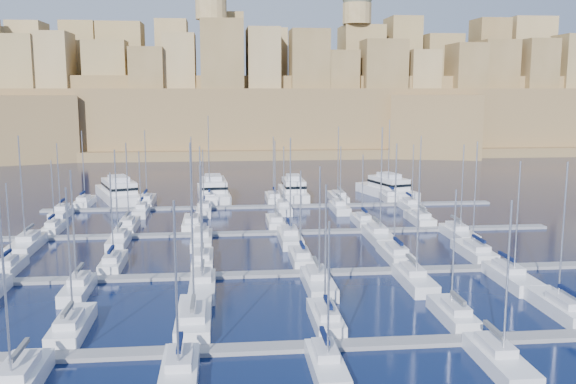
{
  "coord_description": "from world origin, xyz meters",
  "views": [
    {
      "loc": [
        -9.19,
        -85.83,
        22.19
      ],
      "look_at": [
        0.28,
        6.0,
        7.16
      ],
      "focal_mm": 40.0,
      "sensor_mm": 36.0,
      "label": 1
    }
  ],
  "objects": [
    {
      "name": "sailboat_7",
      "position": [
        -24.53,
        -40.09,
        0.79
      ],
      "size": [
        3.13,
        10.44,
        17.86
      ],
      "color": "silver",
      "rests_on": "ground"
    },
    {
      "name": "sailboat_34",
      "position": [
        13.48,
        4.02,
        0.78
      ],
      "size": [
        3.06,
        10.2,
        16.99
      ],
      "color": "silver",
      "rests_on": "ground"
    },
    {
      "name": "sailboat_35",
      "position": [
        25.68,
        4.26,
        0.75
      ],
      "size": [
        2.92,
        9.72,
        14.38
      ],
      "color": "silver",
      "rests_on": "ground"
    },
    {
      "name": "sailboat_32",
      "position": [
        -12.31,
        4.28,
        0.75
      ],
      "size": [
        2.9,
        9.67,
        14.46
      ],
      "color": "silver",
      "rests_on": "ground"
    },
    {
      "name": "sailboat_37",
      "position": [
        -23.8,
        37.6,
        0.75
      ],
      "size": [
        2.83,
        9.43,
        14.54
      ],
      "color": "silver",
      "rests_on": "ground"
    },
    {
      "name": "pontoon_mid_far",
      "position": [
        0.0,
        10.0,
        0.2
      ],
      "size": [
        84.0,
        2.0,
        0.4
      ],
      "primitive_type": "cube",
      "color": "slate",
      "rests_on": "ground"
    },
    {
      "name": "pontoon_mid_near",
      "position": [
        0.0,
        -12.0,
        0.2
      ],
      "size": [
        84.0,
        2.0,
        0.4
      ],
      "primitive_type": "cube",
      "color": "slate",
      "rests_on": "ground"
    },
    {
      "name": "sailboat_47",
      "position": [
        25.05,
        26.64,
        0.73
      ],
      "size": [
        2.68,
        8.94,
        12.43
      ],
      "color": "silver",
      "rests_on": "ground"
    },
    {
      "name": "sailboat_45",
      "position": [
        1.64,
        27.01,
        0.72
      ],
      "size": [
        2.46,
        8.19,
        12.25
      ],
      "color": "silver",
      "rests_on": "ground"
    },
    {
      "name": "sailboat_20",
      "position": [
        -11.57,
        -17.49,
        0.75
      ],
      "size": [
        2.76,
        9.21,
        14.4
      ],
      "color": "silver",
      "rests_on": "ground"
    },
    {
      "name": "sailboat_1",
      "position": [
        -23.09,
        -28.46,
        0.74
      ],
      "size": [
        2.79,
        9.31,
        13.76
      ],
      "color": "silver",
      "rests_on": "ground"
    },
    {
      "name": "sailboat_33",
      "position": [
        0.36,
        4.13,
        0.76
      ],
      "size": [
        2.99,
        9.98,
        15.58
      ],
      "color": "silver",
      "rests_on": "ground"
    },
    {
      "name": "sailboat_27",
      "position": [
        -0.82,
        15.22,
        0.74
      ],
      "size": [
        2.6,
        8.66,
        14.16
      ],
      "color": "silver",
      "rests_on": "ground"
    },
    {
      "name": "sailboat_23",
      "position": [
        23.54,
        -17.97,
        0.76
      ],
      "size": [
        3.06,
        10.19,
        14.52
      ],
      "color": "silver",
      "rests_on": "ground"
    },
    {
      "name": "fortified_city",
      "position": [
        -0.19,
        155.26,
        14.74
      ],
      "size": [
        460.0,
        108.95,
        59.52
      ],
      "color": "brown",
      "rests_on": "ground"
    },
    {
      "name": "sailboat_46",
      "position": [
        11.82,
        26.74,
        0.73
      ],
      "size": [
        2.62,
        8.74,
        12.24
      ],
      "color": "silver",
      "rests_on": "ground"
    },
    {
      "name": "sailboat_14",
      "position": [
        -11.86,
        -6.81,
        0.74
      ],
      "size": [
        2.58,
        8.59,
        13.56
      ],
      "color": "silver",
      "rests_on": "ground"
    },
    {
      "name": "motor_yacht_c",
      "position": [
        4.97,
        41.03,
        1.73
      ],
      "size": [
        4.81,
        15.71,
        5.25
      ],
      "color": "silver",
      "rests_on": "ground"
    },
    {
      "name": "sailboat_38",
      "position": [
        -11.79,
        38.2,
        0.78
      ],
      "size": [
        3.19,
        10.65,
        17.17
      ],
      "color": "silver",
      "rests_on": "ground"
    },
    {
      "name": "motor_yacht_d",
      "position": [
        24.56,
        41.79,
        1.73
      ],
      "size": [
        9.82,
        17.99,
        5.25
      ],
      "color": "silver",
      "rests_on": "ground"
    },
    {
      "name": "sailboat_2",
      "position": [
        -12.08,
        -27.81,
        0.79
      ],
      "size": [
        3.19,
        10.63,
        17.58
      ],
      "color": "silver",
      "rests_on": "ground"
    },
    {
      "name": "sailboat_28",
      "position": [
        13.48,
        15.02,
        0.72
      ],
      "size": [
        2.48,
        8.25,
        11.83
      ],
      "color": "silver",
      "rests_on": "ground"
    },
    {
      "name": "sailboat_40",
      "position": [
        13.55,
        37.65,
        0.76
      ],
      "size": [
        2.86,
        9.53,
        15.0
      ],
      "color": "silver",
      "rests_on": "ground"
    },
    {
      "name": "sailboat_42",
      "position": [
        -37.16,
        26.83,
        0.73
      ],
      "size": [
        2.57,
        8.56,
        13.19
      ],
      "color": "silver",
      "rests_on": "ground"
    },
    {
      "name": "sailboat_24",
      "position": [
        -35.4,
        14.68,
        0.71
      ],
      "size": [
        2.27,
        7.56,
        11.51
      ],
      "color": "silver",
      "rests_on": "ground"
    },
    {
      "name": "sailboat_31",
      "position": [
        -24.01,
        4.88,
        0.74
      ],
      "size": [
        2.54,
        8.45,
        14.07
      ],
      "color": "silver",
      "rests_on": "ground"
    },
    {
      "name": "sailboat_26",
      "position": [
        -14.1,
        15.87,
        0.76
      ],
      "size": [
        2.99,
        9.98,
        14.85
      ],
      "color": "silver",
      "rests_on": "ground"
    },
    {
      "name": "sailboat_16",
      "position": [
        13.08,
        -6.36,
        0.76
      ],
      "size": [
        2.86,
        9.52,
        15.43
      ],
      "color": "silver",
      "rests_on": "ground"
    },
    {
      "name": "sailboat_30",
      "position": [
        -36.37,
        3.95,
        0.77
      ],
      "size": [
        3.1,
        10.34,
        16.17
      ],
      "color": "silver",
      "rests_on": "ground"
    },
    {
      "name": "motor_yacht_a",
      "position": [
        -29.87,
        43.11,
        1.73
      ],
      "size": [
        12.25,
        20.83,
        5.25
      ],
      "color": "silver",
      "rests_on": "ground"
    },
    {
      "name": "sailboat_21",
      "position": [
        1.21,
        -17.81,
        0.75
      ],
      "size": [
        2.96,
        9.87,
        14.18
      ],
      "color": "silver",
      "rests_on": "ground"
    },
    {
      "name": "sailboat_4",
      "position": [
        12.64,
        -28.87,
        0.73
      ],
      "size": [
        2.54,
        8.48,
        13.05
      ],
      "color": "silver",
      "rests_on": "ground"
    },
    {
      "name": "sailboat_41",
      "position": [
        23.85,
        37.89,
        0.77
      ],
      "size": [
        3.0,
        10.01,
        16.27
      ],
      "color": "silver",
      "rests_on": "ground"
    },
    {
      "name": "motor_yacht_b",
      "position": [
        -11.12,
        42.68,
        1.73
      ],
      "size": [
        7.09,
        19.46,
        5.25
      ],
      "color": "silver",
      "rests_on": "ground"
    },
    {
      "name": "sailboat_39",
      "position": [
        0.74,
        37.72,
        0.74
      ],
      "size": [
        2.9,
        9.68,
        13.12
      ],
      "color": "silver",
      "rests_on": "ground"
    },
    {
      "name": "sailboat_25",
      "position": [
        -24.13,
        15.35,
        0.74
      ],
      "size": [
        2.67,
        8.92,
        14.04
      ],
      "color": "silver",
      "rests_on": "ground"
    },
    {
      "name": "sailboat_29",
      "position": [
        23.26,
        15.63,
        0.75
      ],
      "size": [
        2.85,
        9.5,
        14.72
      ],
      "color": "silver",
      "rests_on": "ground"
    },
    {
      "name": "sailboat_15",
      "position": [
        0.61,
        -6.94,
        0.72
      ],
      "size": [
        2.5,
        8.34,
        12.2
      ],
      "color": "silver",
      "rests_on": "ground"
    },
    {
      "name": "sailboat_36",
      "position": [
        -35.4,
        37.32,
        0.75
      ],
      "size": [
        2.66,
        8.86,
        14.53
      ],
      "color": "silver",
      "rests_on": "ground"
    },
    {
      "name": "sailboat_12",
      "position": [
        -35.07,
        -7.3,
        0.71
      ],
      "size": [
        2.28,
        7.6,
        11.23
      ],
      "color": "silver",
      "rests_on": "ground"
    },
    {
      "name": "pontoon_near",
      "position": [
        0.0,
        -34.0,
        0.2
      ],
      "size": [
        84.0,
        2.0,
        0.4
      ],
      "primitive_type": "cube",
      "color": "slate",
      "rests_on": "ground"
    },
    {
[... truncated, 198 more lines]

